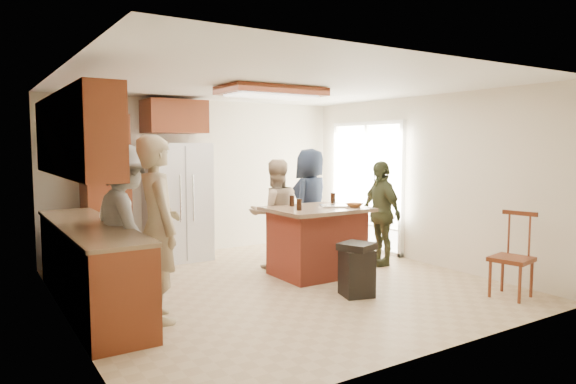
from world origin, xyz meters
TOP-DOWN VIEW (x-y plane):
  - room_shell at (4.37, 1.64)m, footprint 8.00×5.20m
  - person_front_left at (-1.70, -0.42)m, footprint 0.54×0.71m
  - person_behind_left at (0.44, 0.85)m, footprint 0.85×0.63m
  - person_behind_right at (1.35, 1.27)m, footprint 1.00×0.88m
  - person_side_right at (1.87, 0.21)m, footprint 0.61×0.97m
  - person_counter at (-1.85, 0.22)m, footprint 0.66×1.20m
  - left_cabinetry at (-2.24, 0.40)m, footprint 0.64×3.00m
  - back_wall_units at (-1.33, 2.20)m, footprint 1.80×0.60m
  - refrigerator at (-0.55, 2.12)m, footprint 0.90×0.76m
  - kitchen_island at (0.70, 0.19)m, footprint 1.28×1.03m
  - island_items at (0.93, 0.13)m, footprint 0.99×0.71m
  - trash_bin at (0.52, -0.86)m, footprint 0.46×0.46m
  - spindle_chair at (2.02, -1.86)m, footprint 0.50×0.50m

SIDE VIEW (x-z plane):
  - trash_bin at x=0.52m, z-range 0.00..0.63m
  - spindle_chair at x=2.02m, z-range -0.04..0.95m
  - kitchen_island at x=0.70m, z-range 0.01..0.94m
  - person_side_right at x=1.87m, z-range 0.00..1.54m
  - person_behind_left at x=0.44m, z-range 0.00..1.57m
  - person_behind_right at x=1.35m, z-range 0.00..1.71m
  - room_shell at x=4.37m, z-range -1.63..3.37m
  - person_counter at x=-1.85m, z-range 0.00..1.78m
  - refrigerator at x=-0.55m, z-range 0.00..1.80m
  - person_front_left at x=-1.70m, z-range 0.00..1.87m
  - left_cabinetry at x=-2.24m, z-range -0.19..2.11m
  - island_items at x=0.93m, z-range 0.89..1.04m
  - back_wall_units at x=-1.33m, z-range 0.15..2.60m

